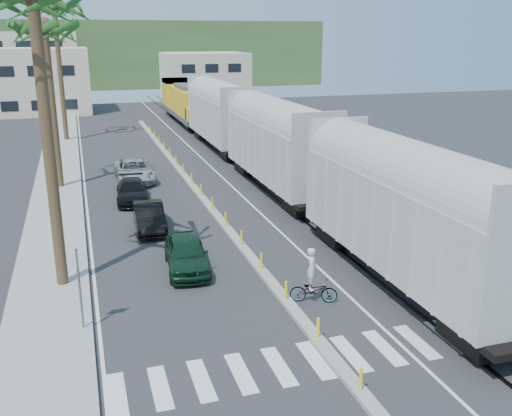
# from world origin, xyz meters

# --- Properties ---
(ground) EXTENTS (140.00, 140.00, 0.00)m
(ground) POSITION_xyz_m (0.00, 0.00, 0.00)
(ground) COLOR #28282B
(ground) RESTS_ON ground
(sidewalk) EXTENTS (3.00, 90.00, 0.15)m
(sidewalk) POSITION_xyz_m (-8.50, 25.00, 0.07)
(sidewalk) COLOR gray
(sidewalk) RESTS_ON ground
(rails) EXTENTS (1.56, 100.00, 0.06)m
(rails) POSITION_xyz_m (5.00, 28.00, 0.03)
(rails) COLOR black
(rails) RESTS_ON ground
(median) EXTENTS (0.45, 60.00, 0.85)m
(median) POSITION_xyz_m (0.00, 19.96, 0.09)
(median) COLOR gray
(median) RESTS_ON ground
(crosswalk) EXTENTS (14.00, 2.20, 0.01)m
(crosswalk) POSITION_xyz_m (0.00, -2.00, 0.01)
(crosswalk) COLOR silver
(crosswalk) RESTS_ON ground
(lane_markings) EXTENTS (9.42, 90.00, 0.01)m
(lane_markings) POSITION_xyz_m (-2.15, 25.00, 0.00)
(lane_markings) COLOR silver
(lane_markings) RESTS_ON ground
(freight_train) EXTENTS (3.00, 60.94, 5.85)m
(freight_train) POSITION_xyz_m (5.00, 22.87, 2.91)
(freight_train) COLOR #A7A499
(freight_train) RESTS_ON ground
(palm_trees) EXTENTS (3.50, 37.20, 13.75)m
(palm_trees) POSITION_xyz_m (-8.10, 22.70, 10.81)
(palm_trees) COLOR brown
(palm_trees) RESTS_ON ground
(street_sign) EXTENTS (0.60, 0.08, 3.00)m
(street_sign) POSITION_xyz_m (-7.30, 2.00, 1.97)
(street_sign) COLOR slate
(street_sign) RESTS_ON ground
(buildings) EXTENTS (38.00, 27.00, 10.00)m
(buildings) POSITION_xyz_m (-6.41, 71.66, 4.36)
(buildings) COLOR beige
(buildings) RESTS_ON ground
(hillside) EXTENTS (80.00, 20.00, 12.00)m
(hillside) POSITION_xyz_m (0.00, 100.00, 6.00)
(hillside) COLOR #385628
(hillside) RESTS_ON ground
(car_lead) EXTENTS (2.42, 4.55, 1.45)m
(car_lead) POSITION_xyz_m (-2.96, 6.21, 0.73)
(car_lead) COLOR black
(car_lead) RESTS_ON ground
(car_second) EXTENTS (1.74, 4.28, 1.38)m
(car_second) POSITION_xyz_m (-3.80, 11.91, 0.69)
(car_second) COLOR black
(car_second) RESTS_ON ground
(car_third) EXTENTS (2.48, 4.68, 1.28)m
(car_third) POSITION_xyz_m (-4.13, 17.48, 0.64)
(car_third) COLOR black
(car_third) RESTS_ON ground
(car_rear) EXTENTS (2.50, 5.30, 1.46)m
(car_rear) POSITION_xyz_m (-3.47, 22.52, 0.73)
(car_rear) COLOR #B8BBBD
(car_rear) RESTS_ON ground
(cyclist) EXTENTS (1.87, 2.21, 2.17)m
(cyclist) POSITION_xyz_m (0.99, 1.74, 0.67)
(cyclist) COLOR #9EA0A5
(cyclist) RESTS_ON ground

